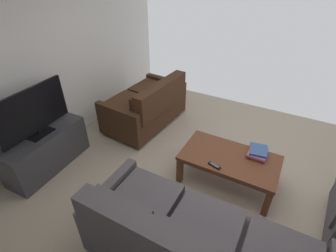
# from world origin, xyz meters

# --- Properties ---
(ground_plane) EXTENTS (5.20, 4.86, 0.01)m
(ground_plane) POSITION_xyz_m (0.00, 0.00, -0.00)
(ground_plane) COLOR tan
(wall_right) EXTENTS (0.12, 4.86, 2.65)m
(wall_right) POSITION_xyz_m (2.60, 0.00, 1.33)
(wall_right) COLOR white
(wall_right) RESTS_ON ground
(sofa_main) EXTENTS (2.09, 0.87, 0.90)m
(sofa_main) POSITION_xyz_m (-0.09, 1.03, 0.38)
(sofa_main) COLOR black
(sofa_main) RESTS_ON ground
(loveseat_near) EXTENTS (0.95, 1.46, 0.84)m
(loveseat_near) POSITION_xyz_m (1.64, -0.89, 0.37)
(loveseat_near) COLOR black
(loveseat_near) RESTS_ON ground
(coffee_table) EXTENTS (1.17, 0.65, 0.42)m
(coffee_table) POSITION_xyz_m (0.01, -0.22, 0.36)
(coffee_table) COLOR brown
(coffee_table) RESTS_ON ground
(tv_stand) EXTENTS (0.47, 1.15, 0.55)m
(tv_stand) POSITION_xyz_m (2.27, 0.67, 0.27)
(tv_stand) COLOR #38383D
(tv_stand) RESTS_ON ground
(flat_tv) EXTENTS (0.21, 0.98, 0.63)m
(flat_tv) POSITION_xyz_m (2.27, 0.67, 0.88)
(flat_tv) COLOR black
(flat_tv) RESTS_ON tv_stand
(book_stack) EXTENTS (0.24, 0.27, 0.09)m
(book_stack) POSITION_xyz_m (-0.27, -0.41, 0.47)
(book_stack) COLOR #C63833
(book_stack) RESTS_ON coffee_table
(tv_remote) EXTENTS (0.17, 0.09, 0.02)m
(tv_remote) POSITION_xyz_m (0.12, 0.03, 0.43)
(tv_remote) COLOR black
(tv_remote) RESTS_ON coffee_table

